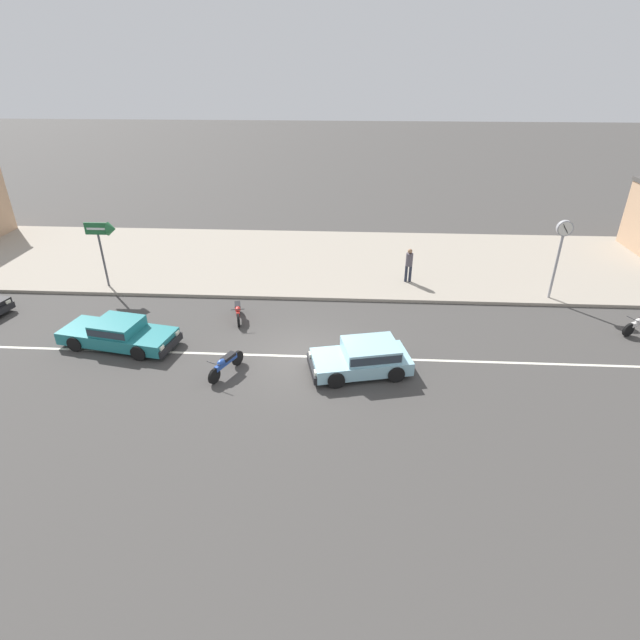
% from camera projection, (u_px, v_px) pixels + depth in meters
% --- Properties ---
extents(ground_plane, '(160.00, 160.00, 0.00)m').
position_uv_depth(ground_plane, '(302.00, 356.00, 18.87)').
color(ground_plane, '#423F3D').
extents(lane_centre_stripe, '(50.40, 0.14, 0.01)m').
position_uv_depth(lane_centre_stripe, '(302.00, 356.00, 18.87)').
color(lane_centre_stripe, silver).
rests_on(lane_centre_stripe, ground).
extents(kerb_strip, '(68.00, 10.00, 0.15)m').
position_uv_depth(kerb_strip, '(318.00, 260.00, 27.60)').
color(kerb_strip, '#9E9384').
rests_on(kerb_strip, ground).
extents(hatchback_pale_blue_1, '(3.83, 2.45, 1.10)m').
position_uv_depth(hatchback_pale_blue_1, '(364.00, 357.00, 17.73)').
color(hatchback_pale_blue_1, '#93C6D6').
rests_on(hatchback_pale_blue_1, ground).
extents(sedan_teal_2, '(4.76, 2.46, 1.06)m').
position_uv_depth(sedan_teal_2, '(119.00, 333.00, 19.38)').
color(sedan_teal_2, teal).
rests_on(sedan_teal_2, ground).
extents(motorcycle_0, '(0.98, 1.75, 0.80)m').
position_uv_depth(motorcycle_0, '(226.00, 364.00, 17.64)').
color(motorcycle_0, black).
rests_on(motorcycle_0, ground).
extents(motorcycle_1, '(0.66, 1.80, 0.80)m').
position_uv_depth(motorcycle_1, '(238.00, 311.00, 21.32)').
color(motorcycle_1, black).
rests_on(motorcycle_1, ground).
extents(street_clock, '(0.69, 0.22, 3.66)m').
position_uv_depth(street_clock, '(562.00, 241.00, 21.89)').
color(street_clock, '#9E9EA3').
rests_on(street_clock, kerb_strip).
extents(arrow_signboard, '(1.48, 0.62, 3.20)m').
position_uv_depth(arrow_signboard, '(108.00, 233.00, 23.06)').
color(arrow_signboard, '#4C4C51').
rests_on(arrow_signboard, kerb_strip).
extents(pedestrian_near_clock, '(0.34, 0.34, 1.70)m').
position_uv_depth(pedestrian_near_clock, '(409.00, 263.00, 24.35)').
color(pedestrian_near_clock, '#232838').
rests_on(pedestrian_near_clock, kerb_strip).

